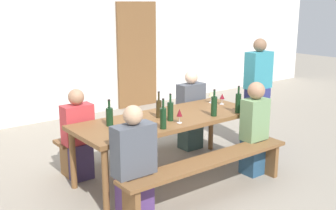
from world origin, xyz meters
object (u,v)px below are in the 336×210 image
at_px(bench_near, 209,167).
at_px(wine_glass_1, 211,94).
at_px(seated_guest_far_0, 78,137).
at_px(seated_guest_far_1, 191,113).
at_px(wine_bottle_0, 163,118).
at_px(seated_guest_near_1, 254,130).
at_px(wine_bottle_3, 214,106).
at_px(seated_guest_near_0, 134,166).
at_px(tasting_table, 168,123).
at_px(bench_far, 135,133).
at_px(wine_bottle_4, 170,111).
at_px(wine_bottle_1, 159,108).
at_px(wooden_door, 137,55).
at_px(wine_glass_0, 222,97).
at_px(wine_glass_2, 179,113).
at_px(standing_host, 257,97).
at_px(wine_bottle_2, 238,103).
at_px(wine_bottle_5, 110,116).

distance_m(bench_near, wine_glass_1, 1.42).
distance_m(seated_guest_far_0, seated_guest_far_1, 1.76).
distance_m(wine_bottle_0, seated_guest_near_1, 1.26).
distance_m(wine_bottle_3, seated_guest_near_0, 1.42).
xyz_separation_m(tasting_table, bench_far, (0.00, 0.74, -0.32)).
distance_m(wine_bottle_4, seated_guest_near_0, 0.98).
bearing_deg(wine_bottle_1, seated_guest_far_0, 146.21).
xyz_separation_m(wooden_door, seated_guest_far_1, (-0.79, -2.60, -0.51)).
bearing_deg(wine_glass_0, tasting_table, -176.01).
height_order(bench_near, seated_guest_far_1, seated_guest_far_1).
relative_size(wine_glass_0, wine_glass_2, 0.88).
relative_size(seated_guest_near_1, seated_guest_far_1, 1.02).
height_order(bench_near, wine_bottle_0, wine_bottle_0).
height_order(wooden_door, standing_host, wooden_door).
bearing_deg(wine_bottle_2, wine_glass_0, 70.34).
height_order(seated_guest_near_0, seated_guest_near_1, seated_guest_near_1).
bearing_deg(seated_guest_near_0, wine_bottle_4, -60.36).
xyz_separation_m(wine_bottle_0, wine_bottle_2, (1.13, -0.04, 0.01)).
distance_m(bench_near, wine_bottle_2, 1.03).
relative_size(tasting_table, seated_guest_near_0, 2.01).
distance_m(wine_glass_2, standing_host, 1.69).
relative_size(wine_bottle_4, wine_glass_1, 1.94).
xyz_separation_m(wooden_door, wine_glass_1, (-0.75, -2.97, -0.18)).
distance_m(wine_bottle_1, wine_bottle_5, 0.64).
height_order(wine_bottle_5, wine_glass_2, wine_bottle_5).
relative_size(wine_bottle_0, seated_guest_near_0, 0.29).
xyz_separation_m(wine_bottle_0, wine_bottle_5, (-0.41, 0.45, -0.01)).
xyz_separation_m(bench_near, seated_guest_near_1, (0.88, 0.15, 0.21)).
height_order(wooden_door, seated_guest_near_1, wooden_door).
bearing_deg(seated_guest_far_0, seated_guest_near_0, 1.43).
relative_size(wine_glass_1, standing_host, 0.10).
height_order(wine_glass_2, seated_guest_far_1, seated_guest_far_1).
relative_size(wooden_door, standing_host, 1.31).
xyz_separation_m(wine_bottle_0, wine_bottle_3, (0.79, 0.04, 0.00)).
height_order(seated_guest_far_0, seated_guest_far_1, seated_guest_far_1).
relative_size(wine_bottle_0, wine_bottle_4, 1.05).
bearing_deg(bench_near, seated_guest_near_1, 9.70).
bearing_deg(wine_glass_2, seated_guest_near_1, -18.87).
height_order(wine_glass_0, seated_guest_far_1, seated_guest_far_1).
height_order(wooden_door, tasting_table, wooden_door).
bearing_deg(seated_guest_near_1, wooden_door, -11.62).
bearing_deg(wine_bottle_3, wine_glass_2, 178.04).
distance_m(bench_near, seated_guest_far_0, 1.61).
bearing_deg(wine_glass_0, seated_guest_far_0, 164.34).
height_order(wine_bottle_3, wine_glass_0, wine_bottle_3).
bearing_deg(wine_glass_1, wine_glass_0, -69.58).
distance_m(wooden_door, wine_glass_1, 3.06).
xyz_separation_m(bench_near, wine_bottle_5, (-0.73, 0.85, 0.50)).
height_order(bench_near, wine_glass_1, wine_glass_1).
bearing_deg(wine_bottle_3, wine_glass_0, 36.14).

